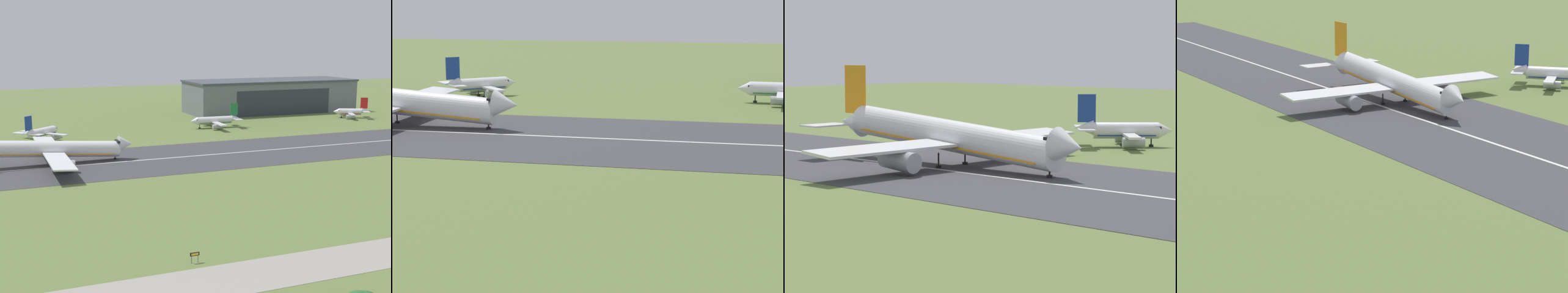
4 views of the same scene
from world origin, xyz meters
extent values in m
plane|color=olive|center=(0.00, 57.01, 0.00)|extent=(652.05, 652.05, 0.00)
cube|color=#3D3D42|center=(0.00, 114.01, 0.03)|extent=(412.05, 41.51, 0.06)
cube|color=silver|center=(0.00, 114.01, 0.07)|extent=(370.85, 0.70, 0.01)
cylinder|color=white|center=(-41.99, 118.08, 4.65)|extent=(40.98, 5.13, 7.59)
cone|color=white|center=(-19.52, 118.32, 4.65)|extent=(4.60, 4.74, 4.99)
cone|color=white|center=(-65.16, 117.84, 5.49)|extent=(5.97, 4.29, 4.62)
cube|color=black|center=(-21.85, 118.30, 5.59)|extent=(1.17, 4.00, 0.52)
cube|color=orange|center=(-41.99, 118.08, 3.36)|extent=(36.60, 4.85, 2.81)
cube|color=white|center=(-41.03, 104.16, 3.83)|extent=(6.33, 23.23, 0.83)
cylinder|color=#A8A8B2|center=(-39.83, 106.03, 2.12)|extent=(6.33, 2.98, 3.34)
cube|color=white|center=(-41.32, 132.02, 3.83)|extent=(6.33, 23.23, 0.83)
cylinder|color=#A8A8B2|center=(-40.09, 130.18, 2.12)|extent=(6.33, 2.98, 3.34)
cube|color=orange|center=(-64.31, 117.85, 10.99)|extent=(5.11, 0.33, 7.98)
cube|color=white|center=(-64.65, 111.90, 5.35)|extent=(4.55, 7.23, 0.24)
cube|color=white|center=(-64.77, 123.79, 5.35)|extent=(4.55, 7.23, 0.24)
cylinder|color=black|center=(-22.84, 118.29, 1.15)|extent=(0.24, 0.24, 2.30)
cylinder|color=black|center=(-22.84, 118.29, 0.22)|extent=(0.84, 0.84, 0.44)
cylinder|color=black|center=(-41.64, 115.27, 1.15)|extent=(0.24, 0.24, 2.30)
cylinder|color=black|center=(-41.64, 115.27, 0.22)|extent=(0.84, 0.84, 0.44)
cylinder|color=black|center=(-41.70, 120.91, 1.15)|extent=(0.24, 0.24, 2.30)
cylinder|color=black|center=(-41.70, 120.91, 0.22)|extent=(0.84, 0.84, 0.44)
cylinder|color=white|center=(-39.56, 160.12, 2.99)|extent=(10.59, 10.16, 2.99)
cone|color=white|center=(-45.15, 154.91, 3.53)|extent=(4.46, 4.42, 2.69)
cube|color=navy|center=(-39.56, 160.12, 2.16)|extent=(9.64, 9.25, 0.20)
cube|color=white|center=(-35.34, 155.93, 2.46)|extent=(7.63, 7.96, 0.40)
cylinder|color=#A8A8B2|center=(-35.51, 156.75, 1.29)|extent=(4.11, 4.01, 1.86)
cube|color=white|center=(-43.43, 164.62, 2.46)|extent=(7.63, 7.96, 0.40)
cylinder|color=#A8A8B2|center=(-42.63, 164.39, 1.29)|extent=(4.11, 4.01, 1.86)
cube|color=navy|center=(-44.75, 155.27, 7.03)|extent=(2.57, 2.42, 5.09)
cube|color=white|center=(-42.47, 152.23, 3.44)|extent=(5.21, 5.29, 0.24)
cube|color=white|center=(-47.63, 157.77, 3.44)|extent=(5.21, 5.29, 0.24)
cylinder|color=black|center=(-38.53, 158.62, 0.75)|extent=(0.24, 0.24, 1.49)
cylinder|color=black|center=(-38.53, 158.62, 0.22)|extent=(0.84, 0.84, 0.44)
cylinder|color=black|center=(-40.98, 161.25, 0.75)|extent=(0.24, 0.24, 1.49)
cylinder|color=black|center=(-40.98, 161.25, 0.22)|extent=(0.84, 0.84, 0.44)
camera|label=1|loc=(-58.36, -40.17, 35.09)|focal=50.00mm
camera|label=2|loc=(23.48, -7.37, 23.28)|focal=70.00mm
camera|label=3|loc=(56.99, 21.48, 17.23)|focal=85.00mm
camera|label=4|loc=(120.96, 15.09, 39.23)|focal=85.00mm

